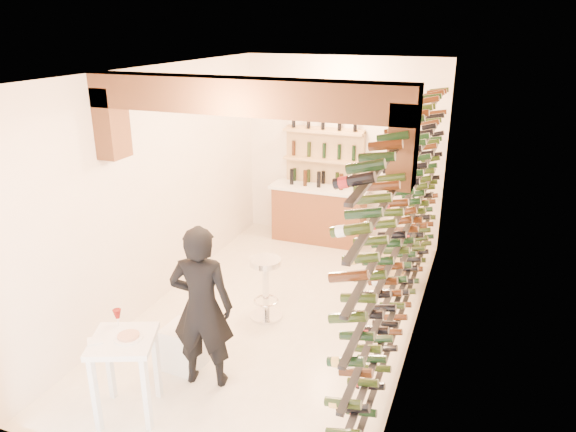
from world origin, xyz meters
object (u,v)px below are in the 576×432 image
object	(u,v)px
white_stool	(184,347)
crate_lower	(389,276)
wine_rack	(402,220)
chrome_barstool	(266,284)
tasting_table	(124,352)
person	(202,307)
back_counter	(319,212)

from	to	relation	value
white_stool	crate_lower	bearing A→B (deg)	57.93
wine_rack	white_stool	bearing A→B (deg)	-144.99
chrome_barstool	white_stool	bearing A→B (deg)	-108.49
tasting_table	person	world-z (taller)	person
tasting_table	chrome_barstool	xyz separation A→B (m)	(0.56, 2.19, -0.22)
person	chrome_barstool	bearing A→B (deg)	-106.80
white_stool	back_counter	bearing A→B (deg)	86.06
wine_rack	chrome_barstool	world-z (taller)	wine_rack
back_counter	white_stool	size ratio (longest dim) A/B	3.35
white_stool	chrome_barstool	size ratio (longest dim) A/B	0.60
wine_rack	crate_lower	xyz separation A→B (m)	(-0.32, 1.38, -1.42)
back_counter	white_stool	bearing A→B (deg)	-93.94
white_stool	person	world-z (taller)	person
back_counter	white_stool	world-z (taller)	back_counter
person	crate_lower	xyz separation A→B (m)	(1.44, 3.00, -0.78)
back_counter	tasting_table	bearing A→B (deg)	-94.57
wine_rack	tasting_table	bearing A→B (deg)	-133.55
wine_rack	crate_lower	world-z (taller)	wine_rack
back_counter	person	world-z (taller)	person
tasting_table	person	xyz separation A→B (m)	(0.46, 0.72, 0.20)
person	tasting_table	bearing A→B (deg)	43.96
wine_rack	white_stool	distance (m)	2.89
tasting_table	crate_lower	world-z (taller)	tasting_table
wine_rack	tasting_table	size ratio (longest dim) A/B	5.44
tasting_table	person	bearing A→B (deg)	34.68
chrome_barstool	crate_lower	distance (m)	2.07
chrome_barstool	crate_lower	xyz separation A→B (m)	(1.35, 1.53, -0.36)
tasting_table	back_counter	bearing A→B (deg)	63.01
wine_rack	white_stool	world-z (taller)	wine_rack
back_counter	person	bearing A→B (deg)	-89.13
back_counter	person	size ratio (longest dim) A/B	0.93
tasting_table	white_stool	bearing A→B (deg)	60.04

